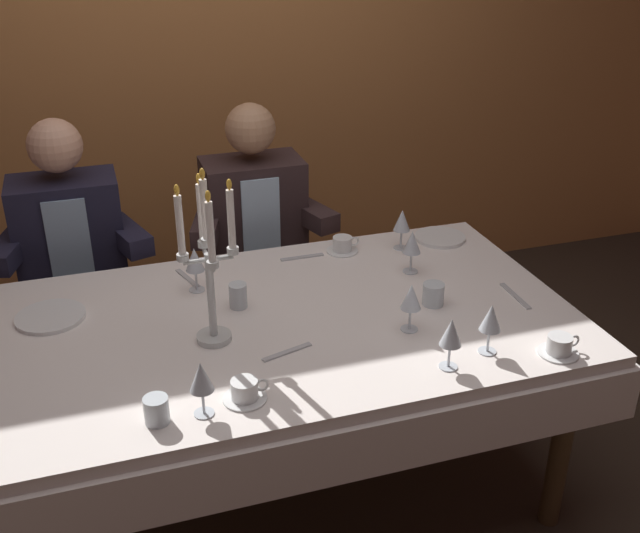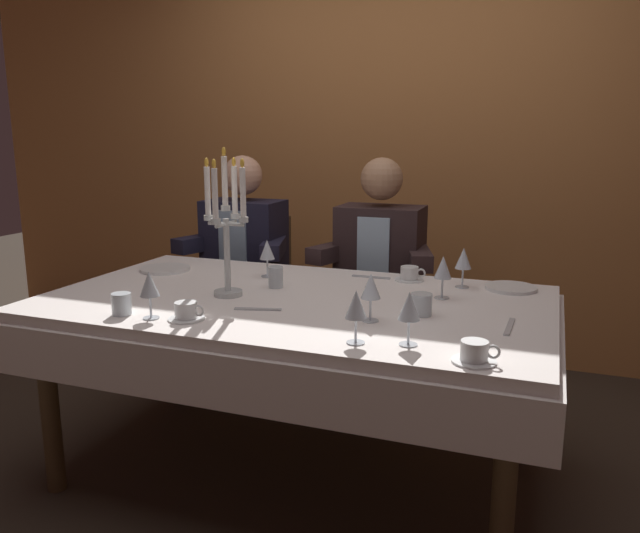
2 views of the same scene
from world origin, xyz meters
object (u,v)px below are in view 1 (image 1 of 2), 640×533
object	(u,v)px
candelabra	(209,264)
wine_glass_4	(491,319)
wine_glass_5	(451,334)
wine_glass_6	(195,261)
wine_glass_2	(412,243)
coffee_cup_1	(559,346)
dinner_plate_0	(50,317)
water_tumbler_1	(156,410)
seated_diner_1	(254,218)
wine_glass_3	(411,298)
dining_table	(287,348)
wine_glass_1	(201,378)
seated_diner_0	(70,240)
coffee_cup_0	(245,391)
coffee_cup_2	(343,245)
dinner_plate_1	(440,237)
water_tumbler_2	(433,294)
water_tumbler_0	(238,296)
wine_glass_0	(402,222)

from	to	relation	value
candelabra	wine_glass_4	bearing A→B (deg)	-22.61
candelabra	wine_glass_5	world-z (taller)	candelabra
wine_glass_5	wine_glass_6	bearing A→B (deg)	131.33
wine_glass_2	coffee_cup_1	world-z (taller)	wine_glass_2
dinner_plate_0	water_tumbler_1	distance (m)	0.71
water_tumbler_1	coffee_cup_1	world-z (taller)	water_tumbler_1
wine_glass_4	seated_diner_1	size ratio (longest dim) A/B	0.13
dinner_plate_0	seated_diner_1	size ratio (longest dim) A/B	0.18
wine_glass_2	wine_glass_6	world-z (taller)	same
wine_glass_2	dinner_plate_0	bearing A→B (deg)	177.77
wine_glass_2	wine_glass_5	size ratio (longest dim) A/B	1.00
wine_glass_3	dining_table	bearing A→B (deg)	151.50
dinner_plate_0	wine_glass_1	distance (m)	0.78
dinner_plate_0	wine_glass_5	size ratio (longest dim) A/B	1.38
candelabra	seated_diner_1	size ratio (longest dim) A/B	0.46
wine_glass_1	seated_diner_0	distance (m)	1.35
candelabra	wine_glass_2	distance (m)	0.84
candelabra	coffee_cup_0	xyz separation A→B (m)	(0.02, -0.33, -0.24)
wine_glass_1	coffee_cup_2	world-z (taller)	wine_glass_1
wine_glass_4	wine_glass_6	world-z (taller)	same
wine_glass_5	seated_diner_0	xyz separation A→B (m)	(-1.04, 1.31, -0.12)
wine_glass_2	seated_diner_1	size ratio (longest dim) A/B	0.13
seated_diner_0	seated_diner_1	distance (m)	0.77
wine_glass_2	wine_glass_1	bearing A→B (deg)	-145.16
wine_glass_5	coffee_cup_1	bearing A→B (deg)	-6.01
dinner_plate_1	seated_diner_1	size ratio (longest dim) A/B	0.17
wine_glass_6	coffee_cup_0	xyz separation A→B (m)	(0.02, -0.68, -0.09)
water_tumbler_2	dinner_plate_0	bearing A→B (deg)	166.46
candelabra	seated_diner_1	bearing A→B (deg)	69.58
wine_glass_3	water_tumbler_2	xyz separation A→B (m)	(0.15, 0.13, -0.08)
candelabra	wine_glass_6	bearing A→B (deg)	89.31
seated_diner_0	wine_glass_6	bearing A→B (deg)	-55.08
coffee_cup_1	water_tumbler_1	bearing A→B (deg)	177.99
wine_glass_2	water_tumbler_1	distance (m)	1.17
wine_glass_5	coffee_cup_1	distance (m)	0.37
water_tumbler_1	dinner_plate_1	bearing A→B (deg)	34.24
wine_glass_4	coffee_cup_0	distance (m)	0.76
water_tumbler_1	water_tumbler_2	xyz separation A→B (m)	(0.97, 0.36, 0.00)
dinner_plate_1	wine_glass_4	size ratio (longest dim) A/B	1.25
candelabra	seated_diner_0	distance (m)	1.07
wine_glass_3	wine_glass_5	distance (m)	0.23
dinner_plate_1	dinner_plate_0	bearing A→B (deg)	-172.96
wine_glass_1	water_tumbler_0	xyz separation A→B (m)	(0.21, 0.55, -0.07)
dinner_plate_1	dining_table	bearing A→B (deg)	-151.14
wine_glass_0	coffee_cup_2	xyz separation A→B (m)	(-0.23, 0.04, -0.09)
wine_glass_5	dinner_plate_0	bearing A→B (deg)	149.41
coffee_cup_1	seated_diner_0	xyz separation A→B (m)	(-1.40, 1.35, -0.03)
dinner_plate_0	dinner_plate_1	bearing A→B (deg)	7.04
wine_glass_5	water_tumbler_1	distance (m)	0.85
wine_glass_1	coffee_cup_0	size ratio (longest dim) A/B	1.24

